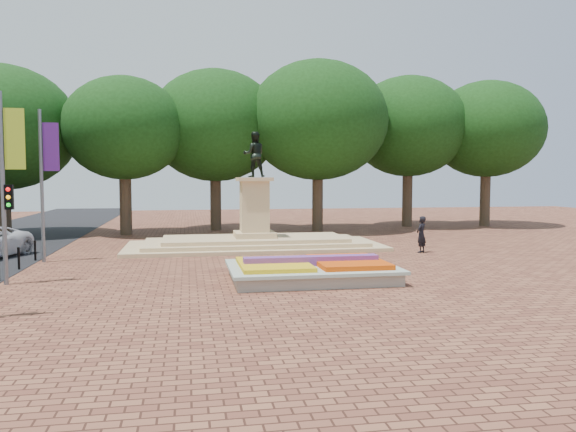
% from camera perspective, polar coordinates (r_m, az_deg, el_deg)
% --- Properties ---
extents(ground, '(90.00, 90.00, 0.00)m').
position_cam_1_polar(ground, '(23.39, -1.10, -5.68)').
color(ground, brown).
rests_on(ground, ground).
extents(flower_bed, '(6.30, 4.30, 0.91)m').
position_cam_1_polar(flower_bed, '(21.58, 2.45, -5.48)').
color(flower_bed, gray).
rests_on(flower_bed, ground).
extents(monument, '(14.00, 6.00, 6.40)m').
position_cam_1_polar(monument, '(31.14, -3.42, -1.63)').
color(monument, tan).
rests_on(monument, ground).
extents(tree_row_back, '(44.80, 8.80, 10.43)m').
position_cam_1_polar(tree_row_back, '(41.30, -1.86, 7.80)').
color(tree_row_back, '#382B1E').
rests_on(tree_row_back, ground).
extents(banner_poles, '(0.88, 11.17, 7.00)m').
position_cam_1_polar(banner_poles, '(22.41, -26.93, 3.42)').
color(banner_poles, slate).
rests_on(banner_poles, ground).
extents(pedestrian, '(0.82, 0.80, 1.90)m').
position_cam_1_polar(pedestrian, '(29.92, 13.38, -1.83)').
color(pedestrian, black).
rests_on(pedestrian, ground).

